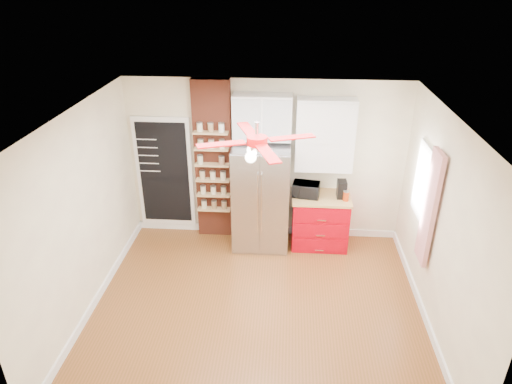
# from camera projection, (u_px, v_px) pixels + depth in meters

# --- Properties ---
(floor) EXTENTS (4.50, 4.50, 0.00)m
(floor) POSITION_uv_depth(u_px,v_px,m) (257.00, 307.00, 6.28)
(floor) COLOR brown
(floor) RESTS_ON ground
(ceiling) EXTENTS (4.50, 4.50, 0.00)m
(ceiling) POSITION_uv_depth(u_px,v_px,m) (257.00, 118.00, 5.08)
(ceiling) COLOR white
(ceiling) RESTS_ON wall_back
(wall_back) EXTENTS (4.50, 0.02, 2.70)m
(wall_back) POSITION_uv_depth(u_px,v_px,m) (266.00, 161.00, 7.46)
(wall_back) COLOR beige
(wall_back) RESTS_ON floor
(wall_front) EXTENTS (4.50, 0.02, 2.70)m
(wall_front) POSITION_uv_depth(u_px,v_px,m) (240.00, 340.00, 3.89)
(wall_front) COLOR beige
(wall_front) RESTS_ON floor
(wall_left) EXTENTS (0.02, 4.00, 2.70)m
(wall_left) POSITION_uv_depth(u_px,v_px,m) (82.00, 216.00, 5.83)
(wall_left) COLOR beige
(wall_left) RESTS_ON floor
(wall_right) EXTENTS (0.02, 4.00, 2.70)m
(wall_right) POSITION_uv_depth(u_px,v_px,m) (442.00, 230.00, 5.53)
(wall_right) COLOR beige
(wall_right) RESTS_ON floor
(chalkboard) EXTENTS (0.95, 0.05, 1.95)m
(chalkboard) POSITION_uv_depth(u_px,v_px,m) (165.00, 173.00, 7.65)
(chalkboard) COLOR white
(chalkboard) RESTS_ON wall_back
(brick_pillar) EXTENTS (0.60, 0.16, 2.70)m
(brick_pillar) POSITION_uv_depth(u_px,v_px,m) (214.00, 162.00, 7.45)
(brick_pillar) COLOR brown
(brick_pillar) RESTS_ON floor
(fridge) EXTENTS (0.90, 0.70, 1.75)m
(fridge) POSITION_uv_depth(u_px,v_px,m) (261.00, 197.00, 7.35)
(fridge) COLOR #A3A4A8
(fridge) RESTS_ON floor
(upper_glass_cabinet) EXTENTS (0.90, 0.35, 0.70)m
(upper_glass_cabinet) POSITION_uv_depth(u_px,v_px,m) (262.00, 117.00, 6.96)
(upper_glass_cabinet) COLOR white
(upper_glass_cabinet) RESTS_ON wall_back
(red_cabinet) EXTENTS (0.94, 0.64, 0.90)m
(red_cabinet) POSITION_uv_depth(u_px,v_px,m) (320.00, 221.00, 7.52)
(red_cabinet) COLOR #B40010
(red_cabinet) RESTS_ON floor
(upper_shelf_unit) EXTENTS (0.90, 0.30, 1.15)m
(upper_shelf_unit) POSITION_uv_depth(u_px,v_px,m) (325.00, 135.00, 7.04)
(upper_shelf_unit) COLOR white
(upper_shelf_unit) RESTS_ON wall_back
(window) EXTENTS (0.04, 0.75, 1.05)m
(window) POSITION_uv_depth(u_px,v_px,m) (424.00, 183.00, 6.24)
(window) COLOR white
(window) RESTS_ON wall_right
(curtain) EXTENTS (0.06, 0.40, 1.55)m
(curtain) POSITION_uv_depth(u_px,v_px,m) (430.00, 208.00, 5.80)
(curtain) COLOR red
(curtain) RESTS_ON wall_right
(ceiling_fan) EXTENTS (1.40, 1.40, 0.44)m
(ceiling_fan) POSITION_uv_depth(u_px,v_px,m) (257.00, 141.00, 5.20)
(ceiling_fan) COLOR silver
(ceiling_fan) RESTS_ON ceiling
(toaster_oven) EXTENTS (0.46, 0.34, 0.23)m
(toaster_oven) POSITION_uv_depth(u_px,v_px,m) (306.00, 190.00, 7.28)
(toaster_oven) COLOR black
(toaster_oven) RESTS_ON red_cabinet
(coffee_maker) EXTENTS (0.15, 0.20, 0.28)m
(coffee_maker) POSITION_uv_depth(u_px,v_px,m) (342.00, 189.00, 7.23)
(coffee_maker) COLOR black
(coffee_maker) RESTS_ON red_cabinet
(canister_left) EXTENTS (0.11, 0.11, 0.16)m
(canister_left) POSITION_uv_depth(u_px,v_px,m) (346.00, 196.00, 7.15)
(canister_left) COLOR red
(canister_left) RESTS_ON red_cabinet
(canister_right) EXTENTS (0.14, 0.14, 0.15)m
(canister_right) POSITION_uv_depth(u_px,v_px,m) (344.00, 191.00, 7.32)
(canister_right) COLOR red
(canister_right) RESTS_ON red_cabinet
(pantry_jar_oats) EXTENTS (0.10, 0.10, 0.14)m
(pantry_jar_oats) POSITION_uv_depth(u_px,v_px,m) (200.00, 160.00, 7.28)
(pantry_jar_oats) COLOR beige
(pantry_jar_oats) RESTS_ON brick_pillar
(pantry_jar_beans) EXTENTS (0.11, 0.11, 0.13)m
(pantry_jar_beans) POSITION_uv_depth(u_px,v_px,m) (222.00, 161.00, 7.25)
(pantry_jar_beans) COLOR #95694C
(pantry_jar_beans) RESTS_ON brick_pillar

